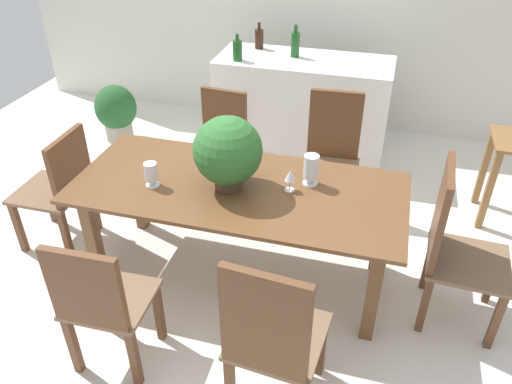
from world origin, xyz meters
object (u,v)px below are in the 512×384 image
object	(u,v)px
dining_table	(239,200)
wine_bottle_tall	(295,44)
chair_near_left	(101,302)
crystal_vase_center_near	(311,168)
chair_head_end	(61,185)
chair_far_right	(332,151)
flower_centerpiece	(228,152)
crystal_vase_left	(151,173)
chair_foot_end	(452,242)
chair_far_left	(220,141)
kitchen_counter	(302,109)
chair_near_right	(271,336)
potted_plant_floor	(116,111)
wine_bottle_green	(259,39)
wine_glass	(290,176)
wine_bottle_dark	(237,50)

from	to	relation	value
dining_table	wine_bottle_tall	xyz separation A→B (m)	(-0.04, 1.86, 0.45)
chair_near_left	crystal_vase_center_near	xyz separation A→B (m)	(0.90, 1.08, 0.34)
chair_head_end	chair_far_right	distance (m)	2.03
flower_centerpiece	crystal_vase_left	bearing A→B (deg)	-165.99
chair_head_end	chair_foot_end	xyz separation A→B (m)	(2.64, 0.01, 0.06)
chair_far_left	kitchen_counter	xyz separation A→B (m)	(0.52, 0.87, -0.03)
flower_centerpiece	crystal_vase_center_near	distance (m)	0.53
chair_near_left	crystal_vase_center_near	bearing A→B (deg)	-131.41
chair_near_right	potted_plant_floor	xyz separation A→B (m)	(-2.27, 2.58, -0.25)
dining_table	chair_near_left	bearing A→B (deg)	-116.56
wine_bottle_tall	flower_centerpiece	bearing A→B (deg)	-90.29
crystal_vase_left	wine_bottle_green	world-z (taller)	wine_bottle_green
potted_plant_floor	chair_far_left	bearing A→B (deg)	-26.59
chair_near_left	chair_head_end	bearing A→B (deg)	-49.12
chair_foot_end	crystal_vase_center_near	bearing A→B (deg)	84.32
chair_head_end	wine_bottle_tall	bearing A→B (deg)	144.77
chair_far_right	chair_foot_end	world-z (taller)	chair_foot_end
chair_near_right	potted_plant_floor	bearing A→B (deg)	-43.72
wine_bottle_green	potted_plant_floor	size ratio (longest dim) A/B	0.41
wine_bottle_tall	wine_bottle_green	size ratio (longest dim) A/B	1.18
chair_near_left	crystal_vase_left	world-z (taller)	chair_near_left
potted_plant_floor	chair_near_left	bearing A→B (deg)	-62.25
flower_centerpiece	crystal_vase_center_near	world-z (taller)	flower_centerpiece
crystal_vase_center_near	kitchen_counter	distance (m)	1.75
crystal_vase_left	chair_foot_end	bearing A→B (deg)	4.54
crystal_vase_left	wine_bottle_tall	bearing A→B (deg)	76.64
chair_head_end	crystal_vase_left	world-z (taller)	chair_head_end
chair_foot_end	chair_near_left	size ratio (longest dim) A/B	1.14
dining_table	wine_bottle_tall	distance (m)	1.92
flower_centerpiece	chair_near_right	bearing A→B (deg)	-61.21
chair_near_right	flower_centerpiece	xyz separation A→B (m)	(-0.51, 0.94, 0.42)
chair_near_right	wine_glass	world-z (taller)	chair_near_right
crystal_vase_center_near	wine_bottle_tall	world-z (taller)	wine_bottle_tall
chair_foot_end	wine_bottle_green	bearing A→B (deg)	44.22
chair_near_right	crystal_vase_left	distance (m)	1.30
chair_far_left	flower_centerpiece	bearing A→B (deg)	-61.86
chair_far_left	crystal_vase_center_near	size ratio (longest dim) A/B	4.45
wine_glass	chair_near_left	bearing A→B (deg)	-128.83
chair_far_right	wine_bottle_tall	bearing A→B (deg)	115.58
flower_centerpiece	wine_bottle_dark	distance (m)	1.71
dining_table	chair_head_end	bearing A→B (deg)	179.95
chair_foot_end	crystal_vase_center_near	xyz separation A→B (m)	(-0.88, 0.14, 0.28)
flower_centerpiece	chair_head_end	bearing A→B (deg)	178.93
chair_near_left	potted_plant_floor	distance (m)	2.89
chair_far_right	wine_glass	bearing A→B (deg)	-102.53
crystal_vase_left	potted_plant_floor	bearing A→B (deg)	126.31
chair_far_right	wine_bottle_dark	xyz separation A→B (m)	(-0.97, 0.68, 0.50)
crystal_vase_center_near	chair_near_left	bearing A→B (deg)	-129.64
flower_centerpiece	wine_bottle_dark	size ratio (longest dim) A/B	2.03
wine_glass	wine_bottle_dark	distance (m)	1.80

